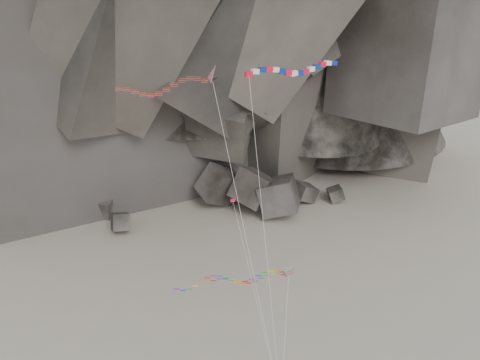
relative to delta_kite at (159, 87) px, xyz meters
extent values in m
cube|color=#47423F|center=(19.83, 31.97, -27.56)|extent=(9.25, 9.33, 7.83)
cube|color=#47423F|center=(15.71, 34.34, -27.50)|extent=(10.43, 9.41, 9.25)
cube|color=#47423F|center=(-24.58, 33.42, -29.56)|extent=(3.49, 2.69, 3.05)
cube|color=#47423F|center=(-8.09, 30.01, -29.01)|extent=(3.64, 4.71, 4.15)
cube|color=#47423F|center=(-11.43, 36.83, -28.57)|extent=(6.19, 6.97, 5.82)
cube|color=#47423F|center=(26.14, 36.60, -28.96)|extent=(5.52, 4.83, 4.41)
cube|color=#47423F|center=(9.66, 37.24, -27.47)|extent=(9.47, 7.75, 9.11)
cube|color=#47423F|center=(32.15, 35.83, -29.28)|extent=(3.62, 3.69, 3.27)
cylinder|color=silver|center=(7.17, -5.03, -14.07)|extent=(4.95, 10.35, 29.84)
cube|color=red|center=(7.57, -2.87, 1.37)|extent=(0.75, 0.62, 0.43)
cube|color=white|center=(8.20, -2.66, 1.54)|extent=(0.78, 0.63, 0.47)
cube|color=navy|center=(8.82, -2.49, 1.66)|extent=(0.79, 0.64, 0.50)
cube|color=red|center=(9.44, -2.34, 1.67)|extent=(0.79, 0.64, 0.51)
cube|color=white|center=(10.07, -2.20, 1.58)|extent=(0.78, 0.63, 0.48)
cube|color=navy|center=(10.69, -2.03, 1.41)|extent=(0.75, 0.62, 0.44)
cube|color=red|center=(11.31, -1.84, 1.23)|extent=(0.77, 0.63, 0.46)
cube|color=white|center=(11.94, -1.60, 1.10)|extent=(0.79, 0.64, 0.50)
cube|color=navy|center=(12.56, -1.32, 1.06)|extent=(0.80, 0.64, 0.51)
cube|color=red|center=(13.18, -1.01, 1.13)|extent=(0.79, 0.63, 0.49)
cube|color=white|center=(13.81, -0.69, 1.28)|extent=(0.76, 0.63, 0.45)
cube|color=navy|center=(14.43, -0.39, 1.47)|extent=(0.76, 0.63, 0.45)
cube|color=red|center=(15.05, -0.11, 1.61)|extent=(0.79, 0.63, 0.49)
cube|color=white|center=(15.68, 0.12, 1.68)|extent=(0.80, 0.64, 0.51)
cube|color=navy|center=(16.30, 0.31, 1.63)|extent=(0.79, 0.64, 0.50)
cylinder|color=silver|center=(8.60, -6.62, -13.81)|extent=(2.09, 7.18, 30.36)
cube|color=#BDDD0C|center=(12.58, -0.83, -20.25)|extent=(1.29, 0.91, 0.73)
cube|color=#0CB219|center=(12.58, -1.00, -20.53)|extent=(1.08, 0.71, 0.50)
cylinder|color=silver|center=(11.10, -5.51, -24.62)|extent=(2.99, 9.39, 8.75)
cube|color=red|center=(6.79, 1.37, -12.41)|extent=(0.50, 0.11, 0.32)
cube|color=navy|center=(6.63, 1.38, -12.41)|extent=(0.19, 0.07, 0.33)
cylinder|color=silver|center=(8.21, -4.41, -20.70)|extent=(2.86, 11.58, 16.58)
camera|label=1|loc=(0.15, -42.46, 8.25)|focal=35.00mm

